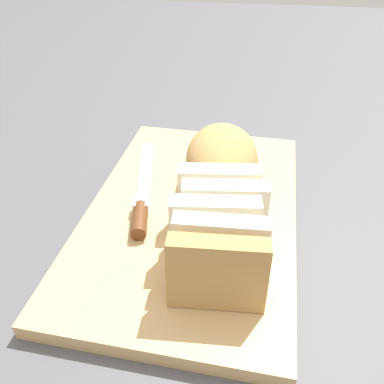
# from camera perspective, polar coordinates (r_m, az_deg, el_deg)

# --- Properties ---
(ground_plane) EXTENTS (3.00, 3.00, 0.00)m
(ground_plane) POSITION_cam_1_polar(r_m,az_deg,el_deg) (0.61, 0.00, -3.84)
(ground_plane) COLOR #4C4C51
(cutting_board) EXTENTS (0.49, 0.32, 0.02)m
(cutting_board) POSITION_cam_1_polar(r_m,az_deg,el_deg) (0.61, 0.00, -3.08)
(cutting_board) COLOR tan
(cutting_board) RESTS_ON ground_plane
(bread_loaf) EXTENTS (0.34, 0.13, 0.09)m
(bread_loaf) POSITION_cam_1_polar(r_m,az_deg,el_deg) (0.58, 4.02, 1.06)
(bread_loaf) COLOR tan
(bread_loaf) RESTS_ON cutting_board
(bread_knife) EXTENTS (0.26, 0.07, 0.02)m
(bread_knife) POSITION_cam_1_polar(r_m,az_deg,el_deg) (0.60, -7.09, -1.86)
(bread_knife) COLOR silver
(bread_knife) RESTS_ON cutting_board
(crumb_near_knife) EXTENTS (0.01, 0.01, 0.01)m
(crumb_near_knife) POSITION_cam_1_polar(r_m,az_deg,el_deg) (0.62, -2.22, -0.83)
(crumb_near_knife) COLOR #996633
(crumb_near_knife) RESTS_ON cutting_board
(crumb_near_loaf) EXTENTS (0.01, 0.01, 0.01)m
(crumb_near_loaf) POSITION_cam_1_polar(r_m,az_deg,el_deg) (0.60, 3.06, -2.18)
(crumb_near_loaf) COLOR #996633
(crumb_near_loaf) RESTS_ON cutting_board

